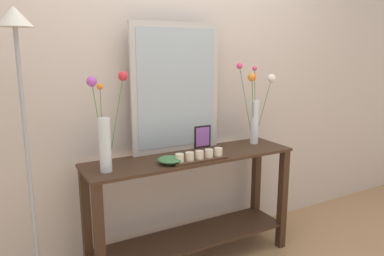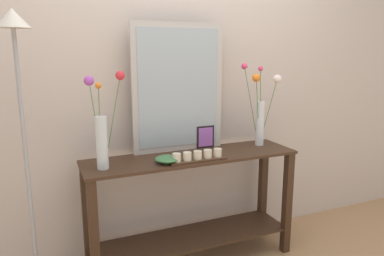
# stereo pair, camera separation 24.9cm
# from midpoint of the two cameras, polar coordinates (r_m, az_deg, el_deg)

# --- Properties ---
(wall_back) EXTENTS (6.40, 0.08, 2.70)m
(wall_back) POSITION_cam_midpoint_polar(r_m,az_deg,el_deg) (2.73, -5.95, 8.31)
(wall_back) COLOR beige
(wall_back) RESTS_ON ground
(console_table) EXTENTS (1.50, 0.40, 0.81)m
(console_table) POSITION_cam_midpoint_polar(r_m,az_deg,el_deg) (2.65, -2.74, -11.00)
(console_table) COLOR #382316
(console_table) RESTS_ON ground
(mirror_leaning) EXTENTS (0.67, 0.03, 0.91)m
(mirror_leaning) POSITION_cam_midpoint_polar(r_m,az_deg,el_deg) (2.59, -5.22, 6.16)
(mirror_leaning) COLOR #B7B2AD
(mirror_leaning) RESTS_ON console_table
(tall_vase_left) EXTENTS (0.24, 0.14, 0.60)m
(tall_vase_left) POSITION_cam_midpoint_polar(r_m,az_deg,el_deg) (2.25, -16.51, -0.57)
(tall_vase_left) COLOR silver
(tall_vase_left) RESTS_ON console_table
(vase_right) EXTENTS (0.26, 0.18, 0.62)m
(vase_right) POSITION_cam_midpoint_polar(r_m,az_deg,el_deg) (2.82, 7.41, 3.09)
(vase_right) COLOR silver
(vase_right) RESTS_ON console_table
(candle_tray) EXTENTS (0.39, 0.09, 0.07)m
(candle_tray) POSITION_cam_midpoint_polar(r_m,az_deg,el_deg) (2.42, -1.79, -4.49)
(candle_tray) COLOR #472D1C
(candle_tray) RESTS_ON console_table
(picture_frame_small) EXTENTS (0.14, 0.01, 0.17)m
(picture_frame_small) POSITION_cam_midpoint_polar(r_m,az_deg,el_deg) (2.73, -0.98, -1.38)
(picture_frame_small) COLOR black
(picture_frame_small) RESTS_ON console_table
(decorative_bowl) EXTENTS (0.16, 0.16, 0.05)m
(decorative_bowl) POSITION_cam_midpoint_polar(r_m,az_deg,el_deg) (2.37, -6.50, -4.97)
(decorative_bowl) COLOR #38703D
(decorative_bowl) RESTS_ON console_table
(floor_lamp) EXTENTS (0.24, 0.24, 1.74)m
(floor_lamp) POSITION_cam_midpoint_polar(r_m,az_deg,el_deg) (2.15, -27.81, 1.27)
(floor_lamp) COLOR #9E9EA3
(floor_lamp) RESTS_ON ground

